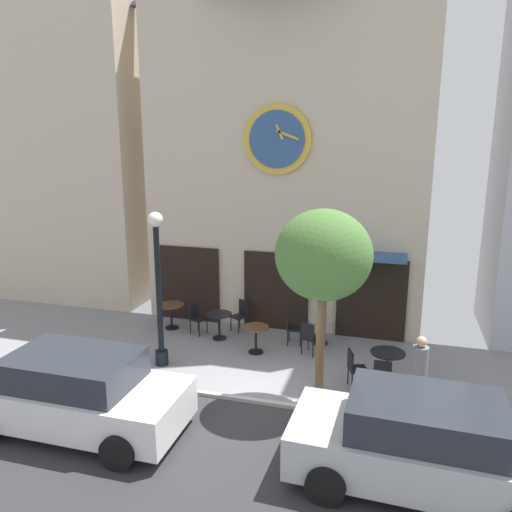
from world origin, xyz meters
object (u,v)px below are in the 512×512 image
street_tree (323,256)px  cafe_chair_near_tree (309,336)px  cafe_chair_facing_street (196,316)px  cafe_chair_curbside (292,326)px  cafe_table_center_left (321,327)px  cafe_chair_under_awning (354,366)px  parked_car_silver (424,444)px  cafe_table_center_right (256,334)px  pedestrian_grey (419,374)px  street_lamp (159,290)px  cafe_chair_left_end (241,313)px  cafe_chair_by_entrance (382,375)px  parked_car_white (76,392)px  cafe_table_center (387,359)px  cafe_table_near_curb (219,321)px  cafe_table_leftmost (171,311)px

street_tree → cafe_chair_near_tree: street_tree is taller
cafe_chair_facing_street → cafe_chair_curbside: same height
cafe_table_center_left → cafe_chair_under_awning: bearing=-63.9°
cafe_chair_curbside → parked_car_silver: (3.23, -5.04, 0.23)m
street_tree → parked_car_silver: bearing=-48.3°
cafe_table_center_right → pedestrian_grey: bearing=-25.5°
street_lamp → cafe_chair_curbside: (2.87, 2.11, -1.43)m
cafe_chair_left_end → pedestrian_grey: pedestrian_grey is taller
street_tree → cafe_chair_facing_street: size_ratio=4.64×
cafe_table_center_right → parked_car_silver: bearing=-46.5°
cafe_chair_left_end → cafe_chair_by_entrance: bearing=-34.9°
parked_car_white → cafe_chair_near_tree: bearing=50.5°
cafe_table_center → pedestrian_grey: 1.40m
cafe_table_center → cafe_table_near_curb: bearing=164.0°
cafe_table_leftmost → cafe_chair_by_entrance: bearing=-21.8°
street_lamp → cafe_chair_under_awning: street_lamp is taller
pedestrian_grey → cafe_chair_near_tree: bearing=140.9°
cafe_table_center_right → parked_car_white: bearing=-118.9°
cafe_table_near_curb → cafe_table_center: (4.61, -1.32, 0.02)m
street_tree → cafe_table_leftmost: 6.25m
cafe_chair_by_entrance → parked_car_white: bearing=-153.4°
street_tree → street_lamp: bearing=171.0°
cafe_table_center → cafe_chair_under_awning: cafe_chair_under_awning is taller
cafe_table_center_left → cafe_chair_curbside: cafe_chair_curbside is taller
parked_car_silver → cafe_table_center_left: bearing=115.1°
cafe_table_near_curb → cafe_chair_facing_street: cafe_chair_facing_street is taller
cafe_chair_curbside → street_tree: bearing=-66.6°
street_lamp → cafe_table_center_right: street_lamp is taller
cafe_table_near_curb → pedestrian_grey: 5.83m
street_tree → cafe_chair_curbside: (-1.19, 2.75, -2.67)m
cafe_table_leftmost → cafe_chair_under_awning: size_ratio=0.84×
cafe_table_center_right → cafe_chair_under_awning: bearing=-24.5°
cafe_table_leftmost → cafe_table_center_left: 4.43m
cafe_chair_under_awning → pedestrian_grey: 1.55m
cafe_chair_left_end → cafe_table_center_left: bearing=-7.9°
cafe_table_center → parked_car_silver: bearing=-79.5°
cafe_chair_facing_street → pedestrian_grey: 6.62m
cafe_chair_by_entrance → street_lamp: bearing=178.1°
cafe_table_leftmost → cafe_chair_by_entrance: (6.15, -2.46, -0.01)m
cafe_chair_by_entrance → street_tree: bearing=-160.5°
cafe_table_center → pedestrian_grey: pedestrian_grey is taller
cafe_table_center_left → cafe_chair_curbside: 0.80m
street_lamp → parked_car_silver: bearing=-25.7°
pedestrian_grey → parked_car_silver: size_ratio=0.38×
cafe_chair_left_end → cafe_chair_near_tree: same height
cafe_chair_facing_street → street_lamp: bearing=-91.6°
street_tree → cafe_table_leftmost: size_ratio=5.54×
cafe_chair_curbside → pedestrian_grey: size_ratio=0.54×
cafe_chair_under_awning → parked_car_white: (-5.04, -3.11, 0.23)m
street_lamp → cafe_chair_under_awning: 4.94m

